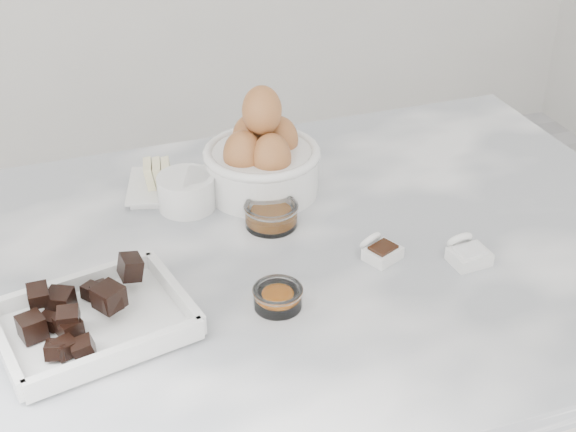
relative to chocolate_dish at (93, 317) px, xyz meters
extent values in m
cube|color=white|center=(0.28, 0.09, -0.04)|extent=(1.20, 0.80, 0.04)
cube|color=white|center=(0.00, 0.00, -0.02)|extent=(0.25, 0.21, 0.01)
cube|color=white|center=(0.16, 0.32, -0.02)|extent=(0.14, 0.14, 0.01)
cube|color=white|center=(0.16, 0.32, -0.01)|extent=(0.15, 0.15, 0.00)
cylinder|color=white|center=(0.18, 0.26, 0.00)|extent=(0.09, 0.09, 0.05)
cylinder|color=white|center=(0.18, 0.26, 0.02)|extent=(0.07, 0.07, 0.01)
cylinder|color=white|center=(0.31, 0.27, 0.01)|extent=(0.18, 0.18, 0.07)
torus|color=white|center=(0.31, 0.27, 0.05)|extent=(0.19, 0.19, 0.02)
ellipsoid|color=#A36234|center=(0.35, 0.28, 0.05)|extent=(0.06, 0.06, 0.08)
ellipsoid|color=#A36234|center=(0.27, 0.27, 0.05)|extent=(0.06, 0.06, 0.08)
ellipsoid|color=#A36234|center=(0.31, 0.31, 0.05)|extent=(0.06, 0.06, 0.08)
ellipsoid|color=#A36234|center=(0.30, 0.23, 0.05)|extent=(0.06, 0.06, 0.08)
ellipsoid|color=#A36234|center=(0.31, 0.27, 0.12)|extent=(0.06, 0.06, 0.08)
cylinder|color=white|center=(0.29, 0.17, -0.01)|extent=(0.08, 0.08, 0.03)
torus|color=white|center=(0.29, 0.17, 0.01)|extent=(0.08, 0.08, 0.01)
cylinder|color=#C9660E|center=(0.29, 0.17, -0.01)|extent=(0.06, 0.06, 0.01)
cylinder|color=white|center=(0.24, -0.03, -0.01)|extent=(0.06, 0.06, 0.03)
torus|color=white|center=(0.24, -0.03, 0.00)|extent=(0.07, 0.07, 0.01)
ellipsoid|color=orange|center=(0.24, -0.03, -0.01)|extent=(0.04, 0.04, 0.02)
cube|color=white|center=(0.41, 0.03, -0.02)|extent=(0.06, 0.06, 0.02)
cube|color=black|center=(0.41, 0.03, 0.00)|extent=(0.04, 0.04, 0.00)
torus|color=white|center=(0.40, 0.05, 0.00)|extent=(0.05, 0.04, 0.04)
cube|color=white|center=(0.52, -0.02, -0.01)|extent=(0.06, 0.05, 0.02)
cube|color=white|center=(0.52, -0.02, 0.00)|extent=(0.04, 0.03, 0.00)
torus|color=white|center=(0.52, 0.00, 0.00)|extent=(0.04, 0.03, 0.04)
camera|label=1|loc=(-0.03, -0.82, 0.64)|focal=50.00mm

